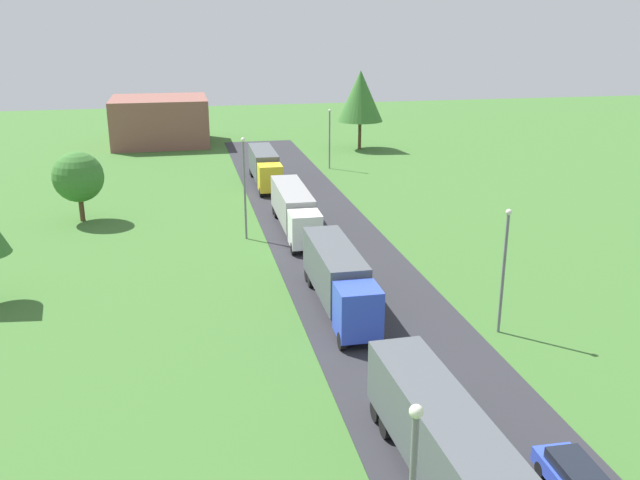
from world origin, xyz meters
TOP-DOWN VIEW (x-y plane):
  - road at (0.00, 24.50)m, footprint 10.00×140.00m
  - lane_marking_centre at (0.00, 20.57)m, footprint 0.16×120.46m
  - truck_lead at (-2.32, 12.95)m, footprint 2.87×13.70m
  - truck_second at (-2.34, 31.46)m, footprint 2.57×11.97m
  - truck_third at (-2.25, 48.47)m, footprint 2.69×13.39m
  - truck_fourth at (-2.53, 66.45)m, footprint 2.62×12.13m
  - lamppost_second at (6.24, 26.24)m, footprint 0.36×0.36m
  - lamppost_third at (-6.60, 47.29)m, footprint 0.36×0.36m
  - lamppost_fourth at (6.42, 73.39)m, footprint 0.36×0.36m
  - tree_birch at (13.52, 85.55)m, footprint 6.38×6.38m
  - tree_maple at (-20.81, 55.68)m, footprint 4.57×4.57m
  - distant_building at (-14.20, 95.44)m, footprint 13.66×12.59m

SIDE VIEW (x-z plane):
  - road at x=0.00m, z-range 0.00..0.06m
  - lane_marking_centre at x=0.00m, z-range 0.06..0.07m
  - truck_third at x=-2.25m, z-range 0.32..3.89m
  - truck_lead at x=-2.32m, z-range 0.33..3.97m
  - truck_fourth at x=-2.53m, z-range 0.31..4.00m
  - truck_second at x=-2.34m, z-range 0.32..4.10m
  - distant_building at x=-14.20m, z-range 0.00..6.78m
  - lamppost_fourth at x=6.42m, z-range 0.47..7.77m
  - tree_maple at x=-20.81m, z-range 0.92..7.35m
  - lamppost_second at x=6.24m, z-range 0.47..8.06m
  - lamppost_third at x=-6.60m, z-range 0.48..9.08m
  - tree_birch at x=13.52m, z-range 1.96..12.92m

